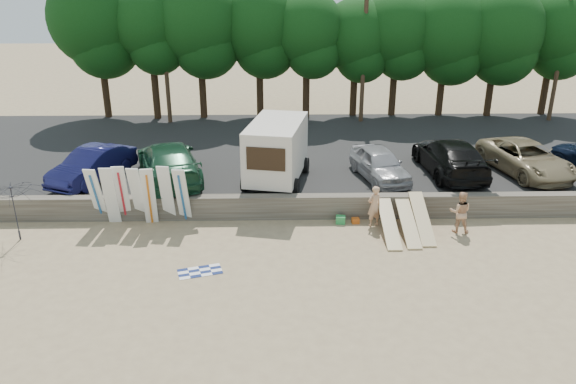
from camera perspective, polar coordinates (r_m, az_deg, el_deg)
The scene contains 27 objects.
ground at distance 21.18m, azimuth 7.95°, elevation -5.91°, with size 120.00×120.00×0.00m, color tan.
seawall at distance 23.64m, azimuth 6.94°, elevation -1.43°, with size 44.00×0.50×1.00m, color #6B6356.
parking_lot at distance 30.65m, azimuth 5.08°, elevation 3.91°, with size 44.00×14.50×0.70m, color #282828.
treeline at distance 36.14m, azimuth 3.41°, elevation 16.41°, with size 33.89×5.98×9.09m.
utility_poles at distance 35.14m, azimuth 7.77°, elevation 14.63°, with size 25.80×0.26×9.00m.
box_trailer at distance 25.10m, azimuth -1.19°, elevation 4.41°, with size 3.15×4.68×2.77m.
car_0 at distance 26.90m, azimuth -19.27°, elevation 2.58°, with size 1.59×4.56×1.50m, color #131444.
car_1 at distance 26.00m, azimuth -12.03°, elevation 3.02°, with size 2.48×6.10×1.77m, color #173F28.
car_2 at distance 26.00m, azimuth 9.29°, elevation 2.83°, with size 1.70×4.24×1.44m, color #9B9A9F.
car_3 at distance 27.36m, azimuth 16.13°, elevation 3.45°, with size 2.33×5.73×1.66m, color black.
car_4 at distance 28.65m, azimuth 23.03°, elevation 3.18°, with size 2.47×5.36×1.49m, color #8C7B59.
surfboard_upright_0 at distance 23.85m, azimuth -18.88°, elevation -0.34°, with size 0.50×0.06×2.60m, color white.
surfboard_upright_1 at distance 23.57m, azimuth -17.60°, elevation -0.37°, with size 0.50×0.06×2.60m, color white.
surfboard_upright_2 at distance 23.60m, azimuth -16.50°, elevation -0.21°, with size 0.50×0.06×2.60m, color white.
surfboard_upright_3 at distance 23.40m, azimuth -15.02°, elevation -0.29°, with size 0.50×0.06×2.60m, color white.
surfboard_upright_4 at distance 23.11m, azimuth -13.93°, elevation -0.43°, with size 0.50×0.06×2.60m, color white.
surfboard_upright_5 at distance 23.17m, azimuth -12.22°, elevation -0.20°, with size 0.50×0.06×2.60m, color white.
surfboard_upright_6 at distance 22.95m, azimuth -10.69°, elevation -0.37°, with size 0.50×0.06×2.60m, color white.
surfboard_low_0 at distance 22.33m, azimuth 10.22°, elevation -3.14°, with size 0.56×3.00×0.07m, color #D0B683.
surfboard_low_1 at distance 22.57m, azimuth 12.08°, elevation -3.00°, with size 0.56×3.00×0.07m, color #D0B683.
surfboard_low_2 at distance 22.82m, azimuth 13.45°, elevation -2.61°, with size 0.56×3.00×0.07m, color #D0B683.
beachgoer_a at distance 22.85m, azimuth 8.75°, elevation -1.41°, with size 0.62×0.41×1.71m, color tan.
beachgoer_b at distance 23.06m, azimuth 17.09°, elevation -1.96°, with size 0.83×0.64×1.70m, color tan.
cooler at distance 23.14m, azimuth 5.36°, elevation -2.82°, with size 0.38×0.30×0.32m, color green.
gear_bag at distance 23.24m, azimuth 6.87°, elevation -2.91°, with size 0.30×0.25×0.22m, color #C95617.
beach_towel at distance 19.86m, azimuth -8.94°, elevation -7.98°, with size 1.50×1.50×0.00m, color white.
beach_umbrella at distance 23.68m, azimuth -26.13°, elevation -1.88°, with size 2.53×2.57×2.32m, color black.
Camera 1 is at (-3.28, -18.45, 9.87)m, focal length 35.00 mm.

